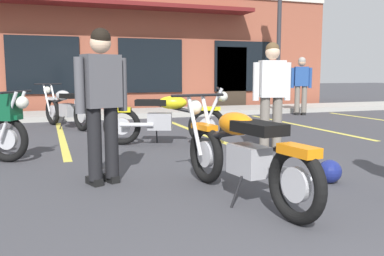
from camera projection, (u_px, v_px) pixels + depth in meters
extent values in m
plane|color=#3D3D42|center=(191.00, 176.00, 4.90)|extent=(80.00, 80.00, 0.00)
cube|color=#A8A59E|center=(106.00, 114.00, 11.73)|extent=(22.00, 1.80, 0.14)
cube|color=brown|center=(90.00, 51.00, 15.20)|extent=(16.18, 5.31, 4.03)
cube|color=black|center=(43.00, 65.00, 12.22)|extent=(2.07, 0.06, 1.70)
cube|color=black|center=(151.00, 66.00, 13.28)|extent=(2.07, 0.06, 1.70)
cube|color=black|center=(242.00, 66.00, 14.34)|extent=(2.07, 0.06, 1.70)
cube|color=#33281E|center=(232.00, 78.00, 14.26)|extent=(1.10, 0.06, 2.10)
cube|color=maroon|center=(99.00, 4.00, 12.14)|extent=(9.71, 0.90, 0.12)
cube|color=#DBCC4C|center=(62.00, 137.00, 7.94)|extent=(0.12, 4.80, 0.01)
cube|color=#DBCC4C|center=(193.00, 131.00, 8.81)|extent=(0.12, 4.80, 0.01)
cube|color=#DBCC4C|center=(301.00, 125.00, 9.68)|extent=(0.12, 4.80, 0.01)
torus|color=black|center=(296.00, 185.00, 3.32)|extent=(0.20, 0.65, 0.64)
cylinder|color=#B7B7BC|center=(296.00, 185.00, 3.32)|extent=(0.10, 0.29, 0.29)
torus|color=black|center=(206.00, 154.00, 4.58)|extent=(0.20, 0.65, 0.64)
cylinder|color=#B7B7BC|center=(206.00, 154.00, 4.58)|extent=(0.10, 0.29, 0.29)
cylinder|color=silver|center=(194.00, 125.00, 4.59)|extent=(0.09, 0.33, 0.66)
cylinder|color=silver|center=(208.00, 124.00, 4.67)|extent=(0.09, 0.33, 0.66)
cylinder|color=black|center=(198.00, 95.00, 4.66)|extent=(0.66, 0.13, 0.03)
sphere|color=silver|center=(195.00, 107.00, 4.74)|extent=(0.19, 0.19, 0.17)
cube|color=orange|center=(204.00, 127.00, 4.58)|extent=(0.19, 0.38, 0.06)
cube|color=#9E9EA3|center=(249.00, 160.00, 3.87)|extent=(0.30, 0.43, 0.28)
cylinder|color=silver|center=(287.00, 171.00, 3.62)|extent=(0.15, 0.55, 0.07)
cylinder|color=black|center=(237.00, 132.00, 4.02)|extent=(0.20, 0.94, 0.26)
ellipsoid|color=orange|center=(236.00, 124.00, 4.02)|extent=(0.33, 0.51, 0.22)
cube|color=black|center=(259.00, 128.00, 3.71)|extent=(0.36, 0.56, 0.10)
cube|color=orange|center=(299.00, 151.00, 3.27)|extent=(0.21, 0.38, 0.08)
cylinder|color=black|center=(237.00, 192.00, 3.76)|extent=(0.14, 0.04, 0.29)
torus|color=black|center=(122.00, 126.00, 7.03)|extent=(0.64, 0.31, 0.64)
cylinder|color=#B7B7BC|center=(122.00, 126.00, 7.03)|extent=(0.29, 0.15, 0.29)
torus|color=black|center=(207.00, 126.00, 7.01)|extent=(0.64, 0.31, 0.64)
cylinder|color=#B7B7BC|center=(207.00, 126.00, 7.01)|extent=(0.29, 0.15, 0.29)
cylinder|color=silver|center=(213.00, 107.00, 7.06)|extent=(0.32, 0.15, 0.66)
cylinder|color=silver|center=(213.00, 108.00, 6.88)|extent=(0.32, 0.15, 0.66)
cylinder|color=black|center=(218.00, 88.00, 6.93)|extent=(0.25, 0.63, 0.03)
sphere|color=silver|center=(223.00, 97.00, 6.95)|extent=(0.22, 0.22, 0.17)
cube|color=yellow|center=(210.00, 109.00, 6.97)|extent=(0.39, 0.25, 0.06)
cube|color=#9E9EA3|center=(160.00, 121.00, 7.01)|extent=(0.46, 0.36, 0.28)
cylinder|color=silver|center=(137.00, 125.00, 6.88)|extent=(0.54, 0.25, 0.07)
cylinder|color=black|center=(171.00, 107.00, 6.98)|extent=(0.91, 0.38, 0.26)
ellipsoid|color=yellow|center=(173.00, 103.00, 6.97)|extent=(0.54, 0.41, 0.22)
cube|color=black|center=(151.00, 103.00, 6.97)|extent=(0.58, 0.44, 0.10)
cube|color=yellow|center=(120.00, 110.00, 6.99)|extent=(0.39, 0.27, 0.08)
cylinder|color=black|center=(157.00, 135.00, 7.23)|extent=(0.07, 0.13, 0.29)
torus|color=black|center=(7.00, 139.00, 5.65)|extent=(0.60, 0.42, 0.64)
cylinder|color=#B7B7BC|center=(7.00, 139.00, 5.65)|extent=(0.28, 0.20, 0.29)
cylinder|color=silver|center=(16.00, 115.00, 5.67)|extent=(0.30, 0.21, 0.66)
cylinder|color=silver|center=(8.00, 116.00, 5.50)|extent=(0.30, 0.21, 0.66)
cylinder|color=black|center=(16.00, 92.00, 5.53)|extent=(0.37, 0.58, 0.03)
sphere|color=silver|center=(22.00, 102.00, 5.53)|extent=(0.23, 0.23, 0.17)
cube|color=#0F4C2D|center=(8.00, 117.00, 5.60)|extent=(0.38, 0.31, 0.06)
cube|color=#0F4C2D|center=(8.00, 107.00, 5.58)|extent=(0.35, 0.36, 0.36)
torus|color=black|center=(82.00, 116.00, 8.72)|extent=(0.34, 0.63, 0.64)
cylinder|color=#B7B7BC|center=(82.00, 116.00, 8.72)|extent=(0.17, 0.29, 0.29)
torus|color=black|center=(53.00, 111.00, 9.77)|extent=(0.34, 0.63, 0.64)
cylinder|color=#B7B7BC|center=(53.00, 111.00, 9.77)|extent=(0.17, 0.29, 0.29)
cylinder|color=silver|center=(46.00, 98.00, 9.75)|extent=(0.17, 0.32, 0.66)
cylinder|color=silver|center=(54.00, 97.00, 9.87)|extent=(0.17, 0.32, 0.66)
cylinder|color=black|center=(48.00, 84.00, 9.82)|extent=(0.62, 0.29, 0.03)
sphere|color=silver|center=(47.00, 90.00, 9.90)|extent=(0.22, 0.22, 0.17)
cube|color=silver|center=(51.00, 99.00, 9.77)|extent=(0.27, 0.39, 0.06)
cube|color=#9E9EA3|center=(68.00, 110.00, 9.18)|extent=(0.38, 0.46, 0.28)
cylinder|color=silver|center=(82.00, 113.00, 9.01)|extent=(0.28, 0.53, 0.07)
cylinder|color=black|center=(63.00, 99.00, 9.29)|extent=(0.42, 0.89, 0.26)
ellipsoid|color=silver|center=(63.00, 95.00, 9.30)|extent=(0.43, 0.54, 0.22)
cube|color=black|center=(70.00, 96.00, 9.03)|extent=(0.46, 0.59, 0.10)
cube|color=silver|center=(82.00, 103.00, 8.67)|extent=(0.29, 0.39, 0.08)
cylinder|color=black|center=(62.00, 123.00, 9.04)|extent=(0.13, 0.07, 0.29)
cube|color=black|center=(296.00, 113.00, 12.21)|extent=(0.19, 0.26, 0.08)
cube|color=black|center=(303.00, 114.00, 12.19)|extent=(0.19, 0.26, 0.08)
cylinder|color=slate|center=(297.00, 99.00, 12.12)|extent=(0.20, 0.20, 0.80)
cylinder|color=slate|center=(304.00, 99.00, 12.10)|extent=(0.20, 0.20, 0.80)
cube|color=#23478C|center=(301.00, 76.00, 12.02)|extent=(0.44, 0.36, 0.56)
cylinder|color=#23478C|center=(293.00, 78.00, 12.05)|extent=(0.13, 0.13, 0.58)
cylinder|color=#23478C|center=(310.00, 78.00, 12.01)|extent=(0.13, 0.13, 0.58)
sphere|color=tan|center=(302.00, 62.00, 11.97)|extent=(0.29, 0.29, 0.22)
sphere|color=gray|center=(302.00, 61.00, 11.96)|extent=(0.28, 0.28, 0.21)
cube|color=black|center=(277.00, 149.00, 6.49)|extent=(0.15, 0.25, 0.08)
cube|color=black|center=(265.00, 149.00, 6.47)|extent=(0.15, 0.25, 0.08)
cylinder|color=slate|center=(277.00, 122.00, 6.48)|extent=(0.18, 0.18, 0.80)
cylinder|color=slate|center=(265.00, 122.00, 6.45)|extent=(0.18, 0.18, 0.80)
cube|color=silver|center=(272.00, 79.00, 6.38)|extent=(0.42, 0.29, 0.56)
cylinder|color=silver|center=(287.00, 81.00, 6.42)|extent=(0.12, 0.12, 0.58)
cylinder|color=silver|center=(256.00, 82.00, 6.35)|extent=(0.12, 0.12, 0.58)
sphere|color=beige|center=(273.00, 52.00, 6.33)|extent=(0.26, 0.26, 0.22)
sphere|color=brown|center=(272.00, 49.00, 6.33)|extent=(0.25, 0.25, 0.21)
cube|color=black|center=(94.00, 181.00, 4.53)|extent=(0.18, 0.26, 0.08)
cube|color=black|center=(111.00, 178.00, 4.65)|extent=(0.18, 0.26, 0.08)
cylinder|color=black|center=(95.00, 143.00, 4.44)|extent=(0.19, 0.19, 0.80)
cylinder|color=black|center=(111.00, 142.00, 4.57)|extent=(0.19, 0.19, 0.80)
cube|color=#4C4C51|center=(101.00, 81.00, 4.42)|extent=(0.43, 0.34, 0.56)
cylinder|color=#4C4C51|center=(79.00, 85.00, 4.27)|extent=(0.13, 0.13, 0.58)
cylinder|color=#4C4C51|center=(122.00, 85.00, 4.58)|extent=(0.13, 0.13, 0.58)
sphere|color=beige|center=(100.00, 43.00, 4.37)|extent=(0.28, 0.28, 0.22)
sphere|color=black|center=(101.00, 38.00, 4.35)|extent=(0.27, 0.27, 0.21)
sphere|color=navy|center=(330.00, 171.00, 4.59)|extent=(0.26, 0.26, 0.26)
cube|color=black|center=(324.00, 170.00, 4.69)|extent=(0.18, 0.03, 0.09)
cylinder|color=#2D2D33|center=(279.00, 27.00, 11.97)|extent=(0.12, 0.12, 5.05)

